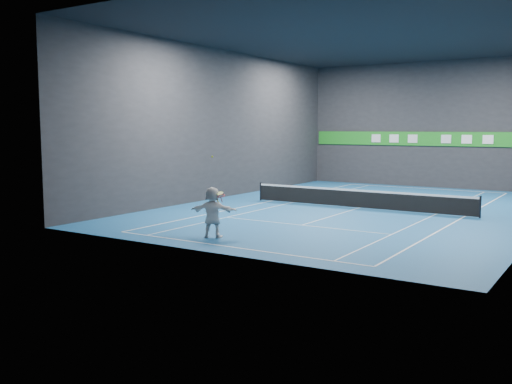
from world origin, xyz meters
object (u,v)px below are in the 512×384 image
Objects in this scene: player at (213,212)px; tennis_net at (358,198)px; tennis_ball at (212,157)px; tennis_racket at (221,196)px.

player is 0.16× the size of tennis_net.
tennis_net is at bearing -119.49° from player.
tennis_ball is 1.59m from tennis_racket.
player reaches higher than tennis_net.
player is 3.87× the size of tennis_racket.
player is 2.17m from tennis_ball.
tennis_racket is at bearing 166.48° from player.
tennis_ball is 0.14× the size of tennis_racket.
tennis_ball reaches higher than player.
tennis_ball is at bearing 172.83° from tennis_racket.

